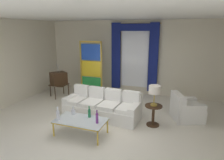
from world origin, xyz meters
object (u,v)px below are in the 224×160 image
object	(u,v)px
stained_glass_divider	(91,70)
peacock_figurine	(95,94)
coffee_table	(81,121)
bottle_amber_squat	(58,114)
bottle_ruby_flask	(97,118)
armchair_white	(185,110)
bottle_blue_decanter	(89,113)
table_lamp_brass	(155,90)
bottle_crystal_tall	(73,111)
round_side_table	(153,113)
couch_white_long	(103,106)
vintage_tv	(59,79)

from	to	relation	value
stained_glass_divider	peacock_figurine	xyz separation A→B (m)	(0.33, -0.42, -0.84)
coffee_table	bottle_amber_squat	size ratio (longest dim) A/B	3.64
bottle_amber_squat	bottle_ruby_flask	world-z (taller)	bottle_amber_squat
bottle_ruby_flask	armchair_white	distance (m)	2.81
coffee_table	bottle_blue_decanter	distance (m)	0.30
bottle_blue_decanter	peacock_figurine	bearing A→B (deg)	111.79
table_lamp_brass	coffee_table	bearing A→B (deg)	-145.24
bottle_crystal_tall	round_side_table	world-z (taller)	bottle_crystal_tall
coffee_table	round_side_table	xyz separation A→B (m)	(1.66, 1.15, -0.02)
coffee_table	table_lamp_brass	bearing A→B (deg)	34.76
couch_white_long	vintage_tv	bearing A→B (deg)	154.71
stained_glass_divider	round_side_table	xyz separation A→B (m)	(2.80, -1.87, -0.70)
couch_white_long	bottle_amber_squat	size ratio (longest dim) A/B	6.72
bottle_amber_squat	bottle_ruby_flask	distance (m)	1.02
bottle_crystal_tall	table_lamp_brass	distance (m)	2.28
stained_glass_divider	round_side_table	distance (m)	3.44
bottle_crystal_tall	peacock_figurine	bearing A→B (deg)	100.96
table_lamp_brass	round_side_table	bearing A→B (deg)	0.00
bottle_blue_decanter	round_side_table	distance (m)	1.79
bottle_blue_decanter	bottle_amber_squat	xyz separation A→B (m)	(-0.68, -0.40, 0.02)
bottle_crystal_tall	bottle_blue_decanter	bearing A→B (deg)	-4.25
round_side_table	peacock_figurine	bearing A→B (deg)	149.55
bottle_crystal_tall	bottle_amber_squat	size ratio (longest dim) A/B	0.62
bottle_amber_squat	armchair_white	xyz separation A→B (m)	(3.05, 2.07, -0.27)
couch_white_long	coffee_table	bearing A→B (deg)	-93.81
couch_white_long	bottle_crystal_tall	world-z (taller)	couch_white_long
bottle_ruby_flask	peacock_figurine	world-z (taller)	bottle_ruby_flask
bottle_ruby_flask	vintage_tv	xyz separation A→B (m)	(-2.73, 2.42, 0.18)
vintage_tv	peacock_figurine	distance (m)	1.55
peacock_figurine	bottle_blue_decanter	bearing A→B (deg)	-68.21
bottle_amber_squat	armchair_white	world-z (taller)	armchair_white
bottle_amber_squat	peacock_figurine	bearing A→B (deg)	95.65
peacock_figurine	round_side_table	world-z (taller)	round_side_table
bottle_crystal_tall	vintage_tv	distance (m)	2.88
couch_white_long	bottle_crystal_tall	xyz separation A→B (m)	(-0.44, -1.03, 0.18)
bottle_blue_decanter	stained_glass_divider	xyz separation A→B (m)	(-1.28, 2.81, 0.52)
bottle_blue_decanter	bottle_crystal_tall	size ratio (longest dim) A/B	1.40
round_side_table	table_lamp_brass	xyz separation A→B (m)	(-0.00, 0.00, 0.67)
couch_white_long	vintage_tv	xyz separation A→B (m)	(-2.35, 1.11, 0.42)
bottle_crystal_tall	round_side_table	distance (m)	2.21
coffee_table	bottle_blue_decanter	world-z (taller)	bottle_blue_decanter
couch_white_long	bottle_amber_squat	xyz separation A→B (m)	(-0.62, -1.47, 0.25)
armchair_white	bottle_crystal_tall	bearing A→B (deg)	-150.40
bottle_blue_decanter	peacock_figurine	size ratio (longest dim) A/B	0.51
vintage_tv	armchair_white	size ratio (longest dim) A/B	1.27
couch_white_long	bottle_amber_squat	distance (m)	1.62
table_lamp_brass	bottle_ruby_flask	bearing A→B (deg)	-135.46
bottle_blue_decanter	vintage_tv	xyz separation A→B (m)	(-2.41, 2.18, 0.20)
bottle_crystal_tall	couch_white_long	bearing A→B (deg)	66.70
peacock_figurine	stained_glass_divider	bearing A→B (deg)	127.99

